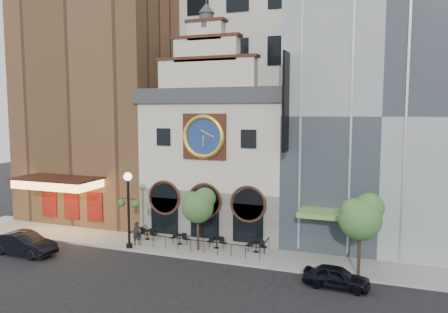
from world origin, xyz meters
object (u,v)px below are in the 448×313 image
at_px(pedestrian, 137,233).
at_px(tree_right, 361,216).
at_px(bistro_2, 217,242).
at_px(bistro_1, 180,238).
at_px(tree_left, 198,205).
at_px(bistro_3, 256,246).
at_px(lamppost, 128,201).
at_px(car_right, 336,277).
at_px(car_left, 24,243).
at_px(bistro_0, 147,234).

bearing_deg(pedestrian, tree_right, -49.11).
height_order(bistro_2, tree_right, tree_right).
bearing_deg(bistro_1, tree_left, -22.35).
xyz_separation_m(bistro_3, tree_right, (7.43, -2.32, 3.44)).
bearing_deg(lamppost, car_right, -5.78).
bearing_deg(bistro_3, bistro_1, -178.02).
distance_m(bistro_3, car_left, 17.11).
distance_m(pedestrian, tree_left, 5.69).
height_order(car_right, tree_left, tree_left).
relative_size(bistro_1, tree_left, 0.33).
relative_size(bistro_3, lamppost, 0.27).
xyz_separation_m(bistro_0, pedestrian, (-0.05, -1.48, 0.44)).
bearing_deg(tree_left, bistro_0, 167.95).
distance_m(car_right, tree_left, 11.29).
xyz_separation_m(bistro_2, tree_left, (-1.09, -0.89, 3.01)).
relative_size(bistro_2, tree_right, 0.30).
relative_size(pedestrian, tree_right, 0.34).
relative_size(bistro_1, pedestrian, 0.88).
bearing_deg(bistro_0, pedestrian, -91.92).
distance_m(pedestrian, lamppost, 2.85).
relative_size(pedestrian, lamppost, 0.31).
bearing_deg(tree_right, car_right, -121.53).
xyz_separation_m(bistro_0, car_right, (15.41, -4.32, 0.05)).
height_order(bistro_0, pedestrian, pedestrian).
relative_size(bistro_2, car_left, 0.31).
distance_m(bistro_3, tree_left, 5.24).
relative_size(lamppost, tree_left, 1.23).
xyz_separation_m(bistro_2, bistro_3, (3.08, 0.14, 0.00)).
bearing_deg(pedestrian, car_right, -56.49).
bearing_deg(lamppost, bistro_1, 35.06).
bearing_deg(bistro_3, lamppost, -165.85).
height_order(lamppost, tree_right, lamppost).
bearing_deg(bistro_2, bistro_0, 178.31).
xyz_separation_m(bistro_1, lamppost, (-3.20, -2.15, 3.13)).
bearing_deg(bistro_3, car_right, -34.51).
bearing_deg(bistro_3, tree_right, -17.37).
xyz_separation_m(bistro_0, car_left, (-6.83, -6.07, 0.22)).
bearing_deg(bistro_0, car_left, -138.37).
xyz_separation_m(bistro_1, car_left, (-9.86, -5.82, 0.22)).
bearing_deg(car_left, pedestrian, -53.56).
relative_size(bistro_2, pedestrian, 0.88).
bearing_deg(bistro_2, bistro_1, -178.59).
height_order(bistro_0, tree_right, tree_right).
height_order(bistro_2, bistro_3, same).
bearing_deg(bistro_3, car_left, -159.37).
height_order(bistro_1, bistro_2, same).
relative_size(bistro_0, pedestrian, 0.88).
bearing_deg(lamppost, bistro_2, 20.75).
distance_m(bistro_1, car_left, 11.45).
bearing_deg(lamppost, tree_left, 15.65).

